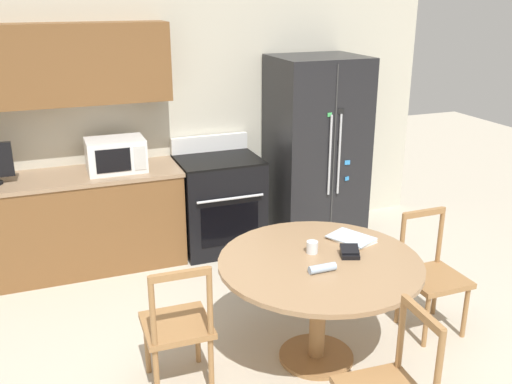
% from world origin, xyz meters
% --- Properties ---
extents(back_wall, '(5.20, 0.44, 2.60)m').
position_xyz_m(back_wall, '(-0.31, 2.59, 1.44)').
color(back_wall, beige).
rests_on(back_wall, ground_plane).
extents(kitchen_counter, '(2.04, 0.64, 0.90)m').
position_xyz_m(kitchen_counter, '(-1.19, 2.29, 0.45)').
color(kitchen_counter, brown).
rests_on(kitchen_counter, ground_plane).
extents(refrigerator, '(0.87, 0.78, 1.85)m').
position_xyz_m(refrigerator, '(1.24, 2.20, 0.92)').
color(refrigerator, black).
rests_on(refrigerator, ground_plane).
extents(oven_range, '(0.78, 0.68, 1.08)m').
position_xyz_m(oven_range, '(0.23, 2.26, 0.47)').
color(oven_range, black).
rests_on(oven_range, ground_plane).
extents(microwave, '(0.51, 0.36, 0.29)m').
position_xyz_m(microwave, '(-0.72, 2.27, 1.05)').
color(microwave, white).
rests_on(microwave, kitchen_counter).
extents(dining_table, '(1.35, 1.35, 0.76)m').
position_xyz_m(dining_table, '(0.29, 0.25, 0.63)').
color(dining_table, '#997551').
rests_on(dining_table, ground_plane).
extents(dining_chair_right, '(0.42, 0.42, 0.90)m').
position_xyz_m(dining_chair_right, '(1.25, 0.30, 0.43)').
color(dining_chair_right, '#9E7042').
rests_on(dining_chair_right, ground_plane).
extents(dining_chair_left, '(0.43, 0.43, 0.90)m').
position_xyz_m(dining_chair_left, '(-0.66, 0.31, 0.43)').
color(dining_chair_left, '#9E7042').
rests_on(dining_chair_left, ground_plane).
extents(candle_glass, '(0.08, 0.08, 0.08)m').
position_xyz_m(candle_glass, '(0.29, 0.37, 0.79)').
color(candle_glass, silver).
rests_on(candle_glass, dining_table).
extents(folded_napkin, '(0.18, 0.05, 0.05)m').
position_xyz_m(folded_napkin, '(0.23, 0.09, 0.78)').
color(folded_napkin, '#A3BCDB').
rests_on(folded_napkin, dining_table).
extents(wallet, '(0.16, 0.16, 0.07)m').
position_xyz_m(wallet, '(0.50, 0.23, 0.78)').
color(wallet, black).
rests_on(wallet, dining_table).
extents(mail_stack, '(0.33, 0.37, 0.02)m').
position_xyz_m(mail_stack, '(0.65, 0.46, 0.77)').
color(mail_stack, white).
rests_on(mail_stack, dining_table).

